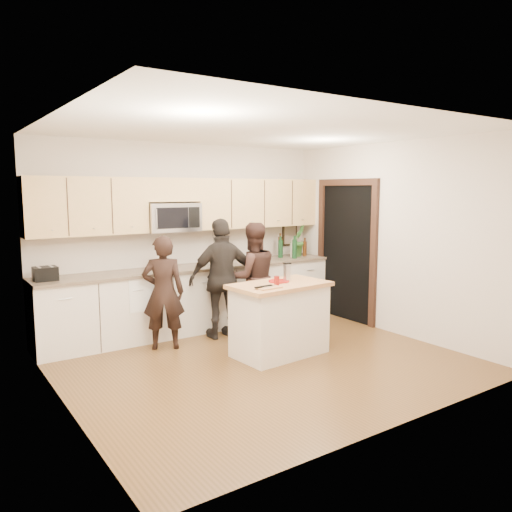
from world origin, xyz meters
TOP-DOWN VIEW (x-y plane):
  - floor at (0.00, 0.00)m, footprint 4.50×4.50m
  - room_shell at (0.00, 0.00)m, footprint 4.52×4.02m
  - back_cabinetry at (0.00, 1.69)m, footprint 4.50×0.66m
  - upper_cabinetry at (0.03, 1.83)m, footprint 4.50×0.33m
  - microwave at (-0.31, 1.80)m, footprint 0.76×0.41m
  - doorway at (2.23, 0.90)m, footprint 0.06×1.25m
  - framed_picture at (1.95, 1.98)m, footprint 0.30×0.03m
  - dish_towel at (-0.95, 1.50)m, footprint 0.34×0.60m
  - island at (0.33, 0.10)m, footprint 1.25×0.78m
  - red_plate at (0.37, 0.18)m, footprint 0.26×0.26m
  - box_grater at (0.48, 0.16)m, footprint 0.08×0.07m
  - drink_glass at (0.22, 0.02)m, footprint 0.07×0.07m
  - cutting_board at (0.03, -0.09)m, footprint 0.30×0.18m
  - tongs at (-0.03, -0.06)m, footprint 0.25×0.05m
  - knife at (0.03, -0.08)m, footprint 0.18×0.03m
  - toaster at (-2.05, 1.67)m, footprint 0.27×0.22m
  - bottle_cluster at (1.69, 1.66)m, footprint 0.50×0.34m
  - orchid at (1.91, 1.72)m, footprint 0.36×0.34m
  - woman_left at (-0.76, 1.13)m, footprint 0.63×0.55m
  - woman_center at (0.62, 1.13)m, footprint 0.89×0.77m
  - woman_right at (0.12, 1.13)m, footprint 1.01×0.52m

SIDE VIEW (x-z plane):
  - floor at x=0.00m, z-range 0.00..0.00m
  - island at x=0.33m, z-range 0.00..0.90m
  - back_cabinetry at x=0.00m, z-range 0.00..0.94m
  - woman_left at x=-0.76m, z-range 0.00..1.47m
  - woman_center at x=0.62m, z-range 0.00..1.58m
  - dish_towel at x=-0.95m, z-range 0.56..1.04m
  - woman_right at x=0.12m, z-range 0.00..1.65m
  - red_plate at x=0.37m, z-range 0.90..0.92m
  - cutting_board at x=0.03m, z-range 0.90..0.92m
  - knife at x=0.03m, z-range 0.92..0.92m
  - tongs at x=-0.03m, z-range 0.92..0.93m
  - drink_glass at x=0.22m, z-range 0.90..1.01m
  - toaster at x=-2.05m, z-range 0.94..1.11m
  - box_grater at x=0.48m, z-range 0.92..1.14m
  - bottle_cluster at x=1.69m, z-range 0.92..1.31m
  - doorway at x=2.23m, z-range 0.06..2.26m
  - orchid at x=1.91m, z-range 0.94..1.47m
  - framed_picture at x=1.95m, z-range 1.09..1.47m
  - microwave at x=-0.31m, z-range 1.45..1.85m
  - room_shell at x=0.00m, z-range 0.38..3.09m
  - upper_cabinetry at x=0.03m, z-range 1.47..2.22m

